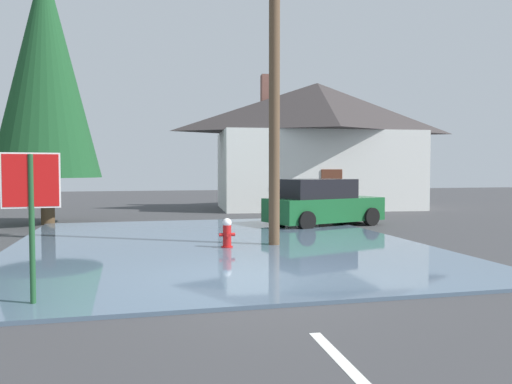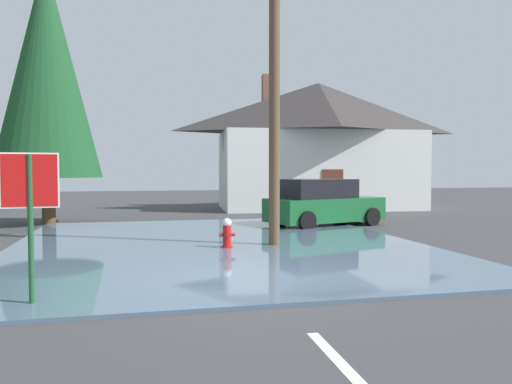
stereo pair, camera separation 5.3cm
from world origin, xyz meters
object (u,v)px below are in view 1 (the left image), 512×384
(utility_pole, at_px, (274,70))
(pine_tree_tall_left, at_px, (45,69))
(parked_car, at_px, (322,204))
(stop_sign_near, at_px, (31,197))
(house, at_px, (317,143))
(fire_hydrant, at_px, (227,234))

(utility_pole, relative_size, pine_tree_tall_left, 0.91)
(parked_car, xyz_separation_m, pine_tree_tall_left, (-9.51, 2.69, 4.80))
(utility_pole, distance_m, parked_car, 6.49)
(stop_sign_near, height_order, house, house)
(utility_pole, height_order, house, utility_pole)
(house, bearing_deg, pine_tree_tall_left, -157.44)
(stop_sign_near, relative_size, fire_hydrant, 2.83)
(house, distance_m, pine_tree_tall_left, 13.39)
(stop_sign_near, xyz_separation_m, parked_car, (7.92, 9.12, -0.81))
(stop_sign_near, relative_size, parked_car, 0.50)
(fire_hydrant, distance_m, pine_tree_tall_left, 10.37)
(stop_sign_near, xyz_separation_m, fire_hydrant, (3.67, 4.55, -1.21))
(stop_sign_near, xyz_separation_m, house, (10.59, 16.88, 1.72))
(parked_car, bearing_deg, utility_pole, -124.23)
(fire_hydrant, relative_size, parked_car, 0.18)
(utility_pole, xyz_separation_m, parked_car, (2.99, 4.39, -3.73))
(house, height_order, pine_tree_tall_left, pine_tree_tall_left)
(fire_hydrant, bearing_deg, utility_pole, 8.40)
(fire_hydrant, height_order, utility_pole, utility_pole)
(pine_tree_tall_left, bearing_deg, house, 22.56)
(house, bearing_deg, parked_car, -109.04)
(parked_car, bearing_deg, pine_tree_tall_left, 164.21)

